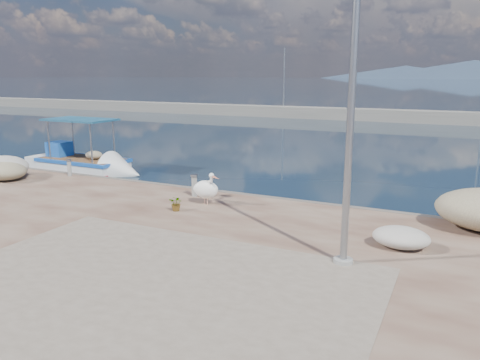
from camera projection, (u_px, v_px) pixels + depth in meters
name	position (u px, v px, depth m)	size (l,w,h in m)	color
ground	(177.00, 257.00, 12.26)	(1400.00, 1400.00, 0.00)	#162635
quay_patch	(135.00, 294.00, 9.09)	(9.00, 7.00, 0.01)	gray
breakwater	(395.00, 116.00, 47.29)	(120.00, 2.20, 7.50)	gray
mountains	(468.00, 70.00, 579.79)	(370.00, 280.00, 22.00)	#28384C
boat_left	(82.00, 166.00, 23.32)	(6.26, 2.17, 3.00)	white
pelican	(206.00, 189.00, 15.30)	(1.15, 0.79, 1.10)	tan
lamp_post	(351.00, 117.00, 9.91)	(0.44, 0.96, 7.00)	gray
bollard_near	(194.00, 184.00, 16.32)	(0.26, 0.26, 0.78)	gray
bollard_far	(69.00, 167.00, 19.64)	(0.23, 0.23, 0.70)	gray
potted_plant	(177.00, 203.00, 14.60)	(0.44, 0.38, 0.49)	#33722D
net_pile_b	(4.00, 171.00, 18.89)	(1.91, 1.49, 0.74)	#BFB38E
net_pile_d	(401.00, 237.00, 11.50)	(1.39, 1.04, 0.52)	beige
net_pile_a	(5.00, 166.00, 19.44)	(2.15, 1.57, 0.88)	beige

